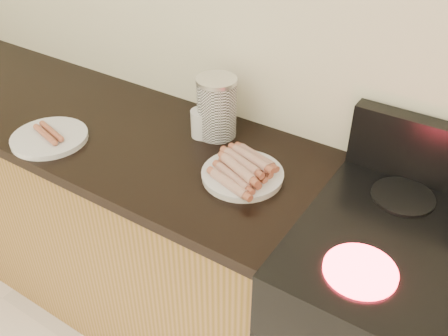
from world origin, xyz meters
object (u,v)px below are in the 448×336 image
Objects in this scene: side_plate at (50,138)px; mug at (202,123)px; canister at (217,107)px; main_plate at (242,176)px.

mug is (0.42, 0.31, 0.04)m from side_plate.
canister reaches higher than side_plate.
mug is at bearing 36.62° from side_plate.
side_plate is 0.52m from mug.
side_plate is 1.22× the size of canister.
mug is (-0.04, -0.03, -0.06)m from canister.
canister reaches higher than main_plate.
canister is at bearing 40.92° from mug.
side_plate is 0.58m from canister.
side_plate is at bearing -165.16° from main_plate.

